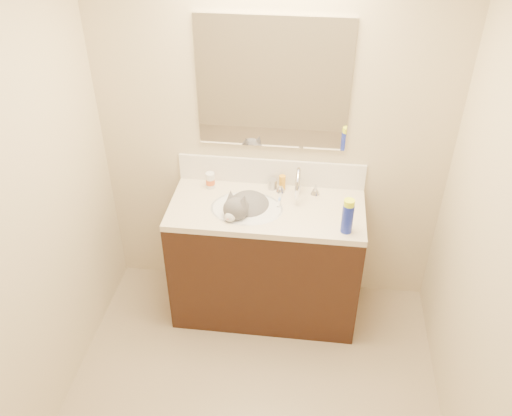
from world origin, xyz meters
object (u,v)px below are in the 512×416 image
(silver_jar, at_px, (272,184))
(amber_bottle, at_px, (282,183))
(basin, at_px, (247,217))
(pill_bottle, at_px, (210,180))
(vanity_cabinet, at_px, (266,262))
(cat, at_px, (246,210))
(faucet, at_px, (298,185))
(spray_can, at_px, (347,219))

(silver_jar, relative_size, amber_bottle, 0.65)
(basin, distance_m, pill_bottle, 0.35)
(pill_bottle, xyz_separation_m, amber_bottle, (0.46, 0.03, -0.00))
(vanity_cabinet, distance_m, cat, 0.44)
(vanity_cabinet, relative_size, silver_jar, 18.01)
(pill_bottle, height_order, amber_bottle, pill_bottle)
(faucet, xyz_separation_m, cat, (-0.30, -0.15, -0.12))
(amber_bottle, relative_size, spray_can, 0.57)
(silver_jar, xyz_separation_m, amber_bottle, (0.06, -0.00, 0.02))
(basin, xyz_separation_m, pill_bottle, (-0.26, 0.20, 0.12))
(silver_jar, height_order, spray_can, spray_can)
(vanity_cabinet, xyz_separation_m, pill_bottle, (-0.38, 0.17, 0.50))
(basin, xyz_separation_m, cat, (-0.00, 0.02, 0.04))
(pill_bottle, bearing_deg, amber_bottle, 3.67)
(silver_jar, bearing_deg, amber_bottle, -3.53)
(vanity_cabinet, height_order, amber_bottle, amber_bottle)
(faucet, bearing_deg, silver_jar, 157.39)
(cat, relative_size, silver_jar, 6.54)
(basin, xyz_separation_m, silver_jar, (0.13, 0.24, 0.10))
(cat, bearing_deg, silver_jar, 80.91)
(faucet, height_order, spray_can, faucet)
(amber_bottle, bearing_deg, pill_bottle, -176.33)
(vanity_cabinet, distance_m, amber_bottle, 0.55)
(cat, bearing_deg, vanity_cabinet, 28.83)
(faucet, distance_m, cat, 0.36)
(vanity_cabinet, height_order, spray_can, spray_can)
(silver_jar, relative_size, spray_can, 0.37)
(cat, distance_m, silver_jar, 0.27)
(pill_bottle, bearing_deg, faucet, -3.62)
(basin, relative_size, cat, 1.03)
(vanity_cabinet, relative_size, faucet, 4.29)
(silver_jar, bearing_deg, pill_bottle, -175.18)
(pill_bottle, relative_size, amber_bottle, 1.03)
(spray_can, bearing_deg, faucet, 132.68)
(basin, height_order, amber_bottle, amber_bottle)
(basin, relative_size, spray_can, 2.49)
(faucet, bearing_deg, pill_bottle, 176.38)
(faucet, bearing_deg, basin, -150.88)
(faucet, bearing_deg, amber_bottle, 147.50)
(pill_bottle, relative_size, silver_jar, 1.59)
(faucet, relative_size, cat, 0.64)
(vanity_cabinet, distance_m, spray_can, 0.75)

